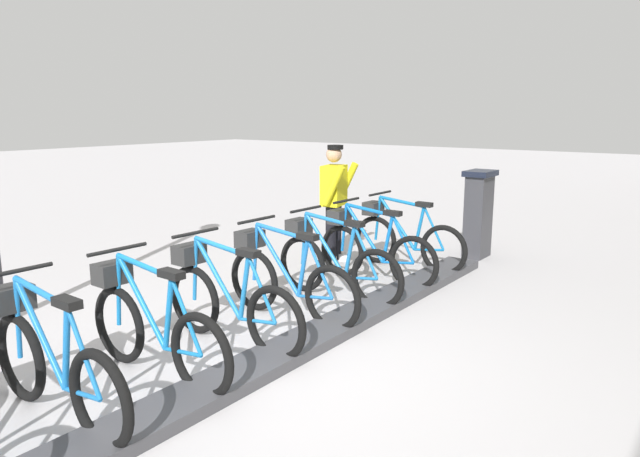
# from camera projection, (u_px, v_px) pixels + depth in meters

# --- Properties ---
(ground_plane) EXTENTS (60.00, 60.00, 0.00)m
(ground_plane) POSITION_uv_depth(u_px,v_px,m) (262.00, 369.00, 4.85)
(ground_plane) COLOR #BFBCBF
(dock_rail_base) EXTENTS (0.44, 8.33, 0.10)m
(dock_rail_base) POSITION_uv_depth(u_px,v_px,m) (262.00, 364.00, 4.84)
(dock_rail_base) COLOR #47474C
(dock_rail_base) RESTS_ON ground
(payment_kiosk) EXTENTS (0.36, 0.52, 1.28)m
(payment_kiosk) POSITION_uv_depth(u_px,v_px,m) (478.00, 212.00, 8.50)
(payment_kiosk) COLOR #38383D
(payment_kiosk) RESTS_ON ground
(bike_docked_0) EXTENTS (1.72, 0.54, 1.02)m
(bike_docked_0) POSITION_uv_depth(u_px,v_px,m) (404.00, 237.00, 7.94)
(bike_docked_0) COLOR black
(bike_docked_0) RESTS_ON ground
(bike_docked_1) EXTENTS (1.72, 0.54, 1.02)m
(bike_docked_1) POSITION_uv_depth(u_px,v_px,m) (371.00, 249.00, 7.28)
(bike_docked_1) COLOR black
(bike_docked_1) RESTS_ON ground
(bike_docked_2) EXTENTS (1.72, 0.54, 1.02)m
(bike_docked_2) POSITION_uv_depth(u_px,v_px,m) (333.00, 262.00, 6.62)
(bike_docked_2) COLOR black
(bike_docked_2) RESTS_ON ground
(bike_docked_3) EXTENTS (1.72, 0.54, 1.02)m
(bike_docked_3) POSITION_uv_depth(u_px,v_px,m) (285.00, 279.00, 5.97)
(bike_docked_3) COLOR black
(bike_docked_3) RESTS_ON ground
(bike_docked_4) EXTENTS (1.72, 0.54, 1.02)m
(bike_docked_4) POSITION_uv_depth(u_px,v_px,m) (227.00, 299.00, 5.31)
(bike_docked_4) COLOR black
(bike_docked_4) RESTS_ON ground
(bike_docked_5) EXTENTS (1.72, 0.54, 1.02)m
(bike_docked_5) POSITION_uv_depth(u_px,v_px,m) (151.00, 326.00, 4.65)
(bike_docked_5) COLOR black
(bike_docked_5) RESTS_ON ground
(bike_docked_6) EXTENTS (1.72, 0.54, 1.02)m
(bike_docked_6) POSITION_uv_depth(u_px,v_px,m) (50.00, 361.00, 3.99)
(bike_docked_6) COLOR black
(bike_docked_6) RESTS_ON ground
(worker_near_rack) EXTENTS (0.50, 0.68, 1.66)m
(worker_near_rack) POSITION_uv_depth(u_px,v_px,m) (334.00, 199.00, 8.17)
(worker_near_rack) COLOR white
(worker_near_rack) RESTS_ON ground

